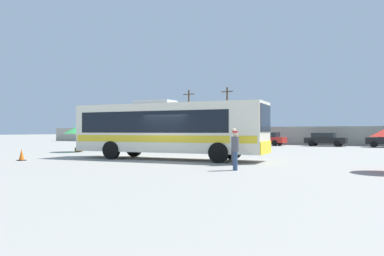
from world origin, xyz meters
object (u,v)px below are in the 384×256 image
(utility_pole_near, at_px, (227,114))
(traffic_cone_on_apron, at_px, (22,155))
(passenger_waiting_on_apron, at_px, (235,148))
(coach_bus_cream_yellow, at_px, (167,128))
(vendor_umbrella_near_gate_green, at_px, (79,130))
(parked_car_second_red, at_px, (266,139))
(roadside_tree_left, at_px, (179,117))
(roadside_tree_midleft, at_px, (243,112))
(parked_car_third_black, at_px, (325,139))
(parked_car_leftmost_black, at_px, (216,138))
(attendant_by_bus_door, at_px, (234,144))
(utility_pole_far, at_px, (189,115))

(utility_pole_near, height_order, traffic_cone_on_apron, utility_pole_near)
(passenger_waiting_on_apron, bearing_deg, utility_pole_near, 113.87)
(coach_bus_cream_yellow, height_order, vendor_umbrella_near_gate_green, coach_bus_cream_yellow)
(parked_car_second_red, bearing_deg, roadside_tree_left, 152.04)
(coach_bus_cream_yellow, height_order, parked_car_second_red, coach_bus_cream_yellow)
(vendor_umbrella_near_gate_green, bearing_deg, roadside_tree_midleft, 84.72)
(parked_car_second_red, xyz_separation_m, roadside_tree_left, (-16.80, 8.92, 3.02))
(coach_bus_cream_yellow, height_order, roadside_tree_left, roadside_tree_left)
(roadside_tree_left, height_order, traffic_cone_on_apron, roadside_tree_left)
(utility_pole_near, bearing_deg, roadside_tree_midleft, 42.29)
(parked_car_second_red, relative_size, roadside_tree_left, 0.83)
(passenger_waiting_on_apron, relative_size, parked_car_third_black, 0.38)
(passenger_waiting_on_apron, height_order, traffic_cone_on_apron, passenger_waiting_on_apron)
(coach_bus_cream_yellow, distance_m, roadside_tree_midleft, 32.66)
(parked_car_leftmost_black, distance_m, parked_car_second_red, 6.35)
(attendant_by_bus_door, xyz_separation_m, roadside_tree_midleft, (-12.30, 33.40, 3.29))
(attendant_by_bus_door, xyz_separation_m, utility_pole_near, (-14.07, 31.79, 3.07))
(traffic_cone_on_apron, bearing_deg, parked_car_second_red, 79.82)
(parked_car_leftmost_black, bearing_deg, utility_pole_far, 138.18)
(parked_car_third_black, relative_size, traffic_cone_on_apron, 6.66)
(roadside_tree_left, bearing_deg, traffic_cone_on_apron, -72.13)
(parked_car_leftmost_black, height_order, utility_pole_near, utility_pole_near)
(coach_bus_cream_yellow, distance_m, roadside_tree_left, 36.87)
(coach_bus_cream_yellow, height_order, parked_car_third_black, coach_bus_cream_yellow)
(parked_car_leftmost_black, distance_m, roadside_tree_midleft, 9.14)
(utility_pole_near, height_order, utility_pole_far, utility_pole_near)
(passenger_waiting_on_apron, height_order, parked_car_third_black, passenger_waiting_on_apron)
(vendor_umbrella_near_gate_green, height_order, roadside_tree_left, roadside_tree_left)
(parked_car_third_black, distance_m, traffic_cone_on_apron, 30.90)
(parked_car_third_black, distance_m, utility_pole_near, 15.62)
(passenger_waiting_on_apron, bearing_deg, traffic_cone_on_apron, -175.91)
(coach_bus_cream_yellow, distance_m, parked_car_third_black, 24.59)
(attendant_by_bus_door, relative_size, roadside_tree_left, 0.32)
(coach_bus_cream_yellow, xyz_separation_m, parked_car_second_red, (-1.44, 23.06, -1.03))
(passenger_waiting_on_apron, relative_size, roadside_tree_midleft, 0.28)
(coach_bus_cream_yellow, relative_size, passenger_waiting_on_apron, 7.03)
(coach_bus_cream_yellow, height_order, traffic_cone_on_apron, coach_bus_cream_yellow)
(roadside_tree_midleft, height_order, traffic_cone_on_apron, roadside_tree_midleft)
(attendant_by_bus_door, bearing_deg, vendor_umbrella_near_gate_green, 162.10)
(roadside_tree_midleft, bearing_deg, parked_car_third_black, -31.81)
(attendant_by_bus_door, distance_m, utility_pole_far, 37.64)
(parked_car_second_red, height_order, utility_pole_far, utility_pole_far)
(roadside_tree_midleft, distance_m, traffic_cone_on_apron, 36.62)
(vendor_umbrella_near_gate_green, distance_m, parked_car_third_black, 25.74)
(parked_car_second_red, relative_size, utility_pole_far, 0.60)
(vendor_umbrella_near_gate_green, bearing_deg, parked_car_second_red, 66.54)
(utility_pole_near, height_order, roadside_tree_left, utility_pole_near)
(utility_pole_far, bearing_deg, utility_pole_near, 1.30)
(utility_pole_near, bearing_deg, coach_bus_cream_yellow, -72.97)
(traffic_cone_on_apron, bearing_deg, vendor_umbrella_near_gate_green, 115.14)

